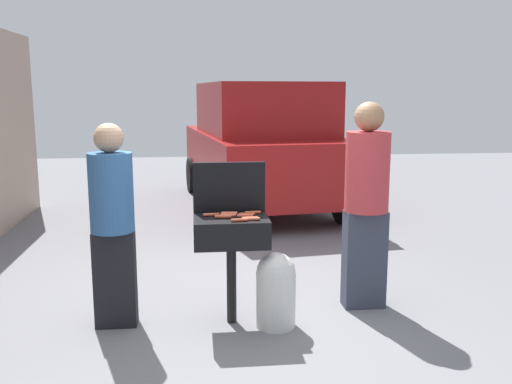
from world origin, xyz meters
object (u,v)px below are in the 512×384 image
Objects in this scene: hot_dog_9 at (229,213)px; hot_dog_2 at (229,214)px; parked_minivan at (260,145)px; hot_dog_10 at (250,218)px; hot_dog_8 at (247,214)px; hot_dog_6 at (211,215)px; hot_dog_7 at (251,219)px; propane_tank at (276,288)px; hot_dog_0 at (223,217)px; hot_dog_1 at (239,220)px; hot_dog_3 at (228,216)px; bbq_grill at (231,234)px; person_left at (112,218)px; hot_dog_5 at (253,212)px; person_right at (366,198)px; hot_dog_4 at (245,216)px.

hot_dog_2 is at bearing -97.92° from hot_dog_9.
hot_dog_2 is 0.03× the size of parked_minivan.
hot_dog_8 is at bearing 93.22° from hot_dog_10.
hot_dog_6 and hot_dog_9 have the same top height.
hot_dog_7 is 0.61m from propane_tank.
hot_dog_0 is 1.00× the size of hot_dog_1.
hot_dog_0 and hot_dog_9 have the same top height.
hot_dog_3 is 1.00× the size of hot_dog_10.
hot_dog_9 is 0.21× the size of propane_tank.
hot_dog_10 is at bearing -86.78° from hot_dog_8.
hot_dog_7 is 1.00× the size of hot_dog_9.
hot_dog_0 and hot_dog_1 have the same top height.
hot_dog_2 and hot_dog_6 have the same top height.
hot_dog_7 is (0.15, -0.13, 0.15)m from bbq_grill.
hot_dog_6 is 0.08× the size of person_left.
hot_dog_5 and hot_dog_8 have the same top height.
hot_dog_1 and hot_dog_2 have the same top height.
hot_dog_4 is at bearing -1.34° from person_right.
person_left is (-1.05, 0.04, -0.01)m from hot_dog_4.
hot_dog_6 is (-0.21, 0.22, 0.00)m from hot_dog_1.
bbq_grill is 0.19× the size of parked_minivan.
parked_minivan is (0.43, 4.82, 0.70)m from propane_tank.
hot_dog_5 is 0.35m from hot_dog_6.
propane_tank is at bearing -14.31° from hot_dog_0.
hot_dog_7 is at bearing -72.92° from hot_dog_4.
hot_dog_2 is 0.23m from hot_dog_10.
parked_minivan is (0.59, 4.59, 0.13)m from hot_dog_5.
person_left is at bearing 62.59° from parked_minivan.
parked_minivan reaches higher than person_right.
hot_dog_7 is 0.04m from hot_dog_10.
person_left is (-0.99, 0.19, -0.01)m from hot_dog_1.
hot_dog_6 is 1.00× the size of hot_dog_8.
hot_dog_1 reaches higher than bbq_grill.
hot_dog_0 is 0.21× the size of propane_tank.
hot_dog_1 and hot_dog_8 have the same top height.
person_right is (1.19, 0.12, 0.08)m from hot_dog_9.
propane_tank is (0.36, -0.23, -0.58)m from hot_dog_9.
bbq_grill is at bearing 178.26° from hot_dog_4.
person_right is at bearing 7.25° from hot_dog_2.
hot_dog_0 is 0.88m from person_left.
hot_dog_7 is (-0.04, -0.24, 0.00)m from hot_dog_5.
hot_dog_5 is at bearing 7.55° from hot_dog_6.
hot_dog_2 and hot_dog_9 have the same top height.
hot_dog_8 is 1.00× the size of hot_dog_9.
hot_dog_10 is (0.03, -0.09, 0.00)m from hot_dog_4.
hot_dog_2 is at bearing 151.31° from propane_tank.
hot_dog_0 is at bearing -152.62° from hot_dog_5.
hot_dog_8 is (0.29, -0.01, 0.00)m from hot_dog_6.
bbq_grill is 6.82× the size of hot_dog_1.
hot_dog_10 is (0.14, -0.09, 0.15)m from bbq_grill.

